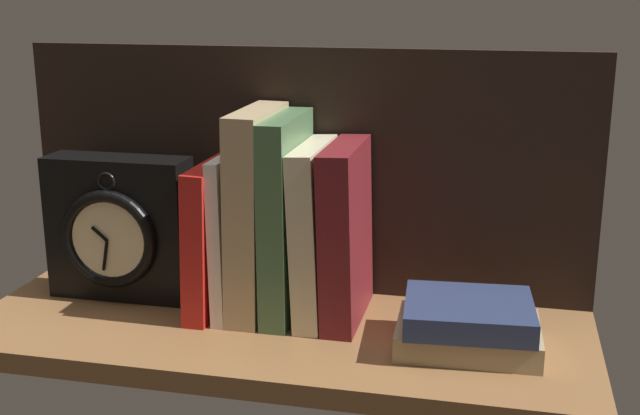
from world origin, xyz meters
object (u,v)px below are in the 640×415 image
at_px(book_tan_shortstories, 257,212).
at_px(book_stack_side, 468,325).
at_px(book_white_catcher, 234,231).
at_px(book_cream_twain, 316,232).
at_px(book_red_requiem, 215,235).
at_px(book_green_romantic, 288,217).
at_px(framed_clock, 119,229).
at_px(book_maroon_dawkins, 346,233).

distance_m(book_tan_shortstories, book_stack_side, 0.29).
height_order(book_tan_shortstories, book_stack_side, book_tan_shortstories).
xyz_separation_m(book_white_catcher, book_cream_twain, (0.10, 0.00, 0.01)).
bearing_deg(book_red_requiem, book_cream_twain, 0.00).
distance_m(book_white_catcher, book_cream_twain, 0.10).
bearing_deg(book_stack_side, book_green_romantic, 165.17).
distance_m(book_red_requiem, book_cream_twain, 0.13).
bearing_deg(book_green_romantic, book_white_catcher, 180.00).
height_order(book_cream_twain, book_stack_side, book_cream_twain).
bearing_deg(framed_clock, book_red_requiem, -0.63).
height_order(book_white_catcher, book_tan_shortstories, book_tan_shortstories).
xyz_separation_m(book_tan_shortstories, framed_clock, (-0.19, 0.00, -0.03)).
height_order(book_white_catcher, framed_clock, book_white_catcher).
xyz_separation_m(book_red_requiem, book_green_romantic, (0.09, 0.00, 0.03)).
xyz_separation_m(book_cream_twain, book_maroon_dawkins, (0.04, 0.00, 0.00)).
height_order(book_tan_shortstories, book_green_romantic, book_tan_shortstories).
relative_size(book_white_catcher, book_stack_side, 1.23).
relative_size(book_tan_shortstories, book_stack_side, 1.55).
bearing_deg(book_cream_twain, book_tan_shortstories, 180.00).
bearing_deg(book_maroon_dawkins, book_stack_side, -21.36).
bearing_deg(book_tan_shortstories, book_cream_twain, 0.00).
bearing_deg(book_red_requiem, book_white_catcher, 0.00).
distance_m(book_tan_shortstories, framed_clock, 0.19).
bearing_deg(framed_clock, book_tan_shortstories, -0.45).
relative_size(book_red_requiem, framed_clock, 1.01).
height_order(book_cream_twain, book_maroon_dawkins, book_maroon_dawkins).
relative_size(book_white_catcher, book_tan_shortstories, 0.79).
xyz_separation_m(book_white_catcher, book_tan_shortstories, (0.03, 0.00, 0.03)).
distance_m(book_green_romantic, book_maroon_dawkins, 0.07).
distance_m(book_red_requiem, book_tan_shortstories, 0.07).
bearing_deg(book_stack_side, book_red_requiem, 169.45).
bearing_deg(book_tan_shortstories, book_white_catcher, 180.00).
bearing_deg(book_stack_side, book_cream_twain, 162.60).
height_order(book_red_requiem, book_tan_shortstories, book_tan_shortstories).
xyz_separation_m(book_green_romantic, book_stack_side, (0.23, -0.06, -0.10)).
height_order(book_maroon_dawkins, book_stack_side, book_maroon_dawkins).
xyz_separation_m(book_white_catcher, framed_clock, (-0.16, 0.00, -0.01)).
xyz_separation_m(book_tan_shortstories, book_green_romantic, (0.04, 0.00, -0.00)).
bearing_deg(book_white_catcher, book_tan_shortstories, 0.00).
height_order(book_tan_shortstories, book_cream_twain, book_tan_shortstories).
height_order(book_tan_shortstories, framed_clock, book_tan_shortstories).
distance_m(book_cream_twain, book_maroon_dawkins, 0.04).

